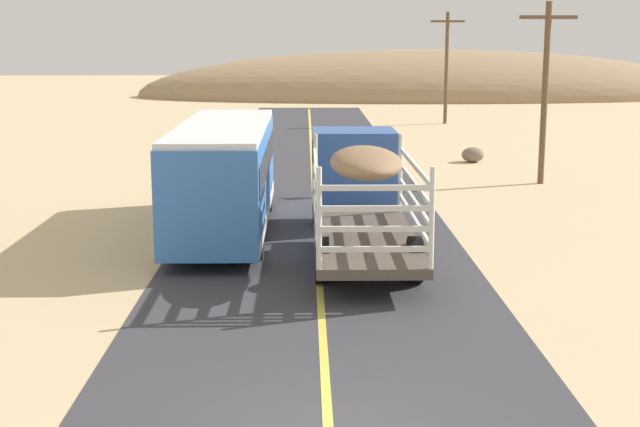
{
  "coord_description": "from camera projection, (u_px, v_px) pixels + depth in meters",
  "views": [
    {
      "loc": [
        -0.33,
        -11.79,
        5.73
      ],
      "look_at": [
        0.0,
        7.64,
        1.83
      ],
      "focal_mm": 49.95,
      "sensor_mm": 36.0,
      "label": 1
    }
  ],
  "objects": [
    {
      "name": "bus",
      "position": [
        224.0,
        174.0,
        25.91
      ],
      "size": [
        2.54,
        10.0,
        3.21
      ],
      "color": "#3872C6",
      "rests_on": "road_surface"
    },
    {
      "name": "distant_hill",
      "position": [
        430.0,
        96.0,
        85.09
      ],
      "size": [
        55.8,
        19.78,
        8.88
      ],
      "primitive_type": "ellipsoid",
      "color": "#997C5A",
      "rests_on": "ground"
    },
    {
      "name": "power_pole_far",
      "position": [
        447.0,
        64.0,
        58.13
      ],
      "size": [
        2.2,
        0.24,
        7.22
      ],
      "color": "brown",
      "rests_on": "ground"
    },
    {
      "name": "power_pole_mid",
      "position": [
        545.0,
        87.0,
        34.3
      ],
      "size": [
        2.2,
        0.24,
        7.01
      ],
      "color": "brown",
      "rests_on": "ground"
    },
    {
      "name": "boulder_near_shoulder",
      "position": [
        473.0,
        155.0,
        40.87
      ],
      "size": [
        1.02,
        0.96,
        0.68
      ],
      "primitive_type": "ellipsoid",
      "color": "#756656",
      "rests_on": "ground"
    },
    {
      "name": "livestock_truck",
      "position": [
        358.0,
        178.0,
        25.0
      ],
      "size": [
        2.53,
        9.7,
        3.02
      ],
      "color": "#3359A5",
      "rests_on": "road_surface"
    }
  ]
}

